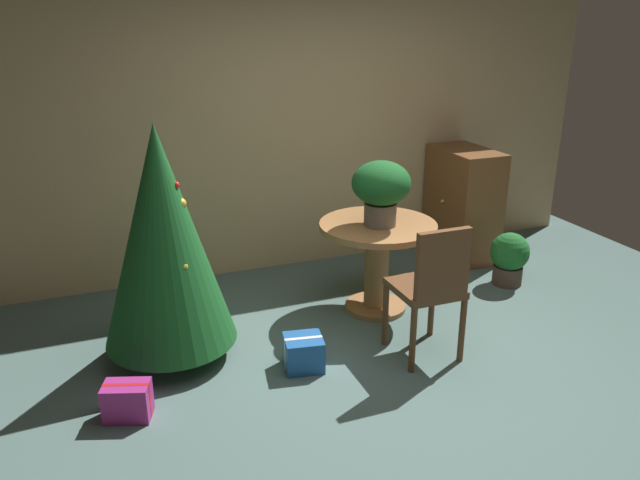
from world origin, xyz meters
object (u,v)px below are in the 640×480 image
(gift_box_purple, at_px, (127,401))
(wooden_cabinet, at_px, (463,204))
(gift_box_blue, at_px, (304,353))
(round_dining_table, at_px, (377,250))
(holiday_tree, at_px, (163,237))
(wooden_chair_near, at_px, (431,285))
(potted_plant, at_px, (509,257))
(flower_vase, at_px, (381,187))

(gift_box_purple, bearing_deg, wooden_cabinet, 24.82)
(gift_box_blue, relative_size, wooden_cabinet, 0.27)
(round_dining_table, relative_size, gift_box_blue, 3.14)
(holiday_tree, height_order, gift_box_blue, holiday_tree)
(wooden_chair_near, xyz_separation_m, gift_box_purple, (-2.02, 0.05, -0.45))
(holiday_tree, bearing_deg, round_dining_table, 5.10)
(round_dining_table, bearing_deg, potted_plant, 0.83)
(gift_box_purple, bearing_deg, round_dining_table, 20.98)
(flower_vase, xyz_separation_m, wooden_chair_near, (0.01, -0.78, -0.48))
(holiday_tree, xyz_separation_m, gift_box_purple, (-0.36, -0.63, -0.78))
(wooden_cabinet, bearing_deg, round_dining_table, -149.61)
(flower_vase, bearing_deg, gift_box_purple, -160.01)
(gift_box_blue, distance_m, gift_box_purple, 1.17)
(round_dining_table, relative_size, gift_box_purple, 2.94)
(wooden_cabinet, bearing_deg, gift_box_purple, -155.18)
(round_dining_table, height_order, holiday_tree, holiday_tree)
(gift_box_blue, bearing_deg, holiday_tree, 148.97)
(round_dining_table, bearing_deg, wooden_chair_near, -90.00)
(wooden_chair_near, distance_m, wooden_cabinet, 2.04)
(gift_box_blue, xyz_separation_m, wooden_cabinet, (2.14, 1.39, 0.42))
(round_dining_table, bearing_deg, gift_box_blue, -143.48)
(round_dining_table, height_order, wooden_cabinet, wooden_cabinet)
(wooden_cabinet, bearing_deg, gift_box_blue, -147.07)
(holiday_tree, distance_m, gift_box_blue, 1.22)
(gift_box_purple, relative_size, potted_plant, 0.66)
(flower_vase, bearing_deg, holiday_tree, -176.32)
(potted_plant, bearing_deg, flower_vase, -177.36)
(wooden_chair_near, distance_m, gift_box_blue, 0.98)
(round_dining_table, distance_m, potted_plant, 1.33)
(wooden_chair_near, height_order, gift_box_blue, wooden_chair_near)
(gift_box_purple, bearing_deg, holiday_tree, 59.78)
(wooden_chair_near, height_order, potted_plant, wooden_chair_near)
(flower_vase, bearing_deg, wooden_chair_near, -89.58)
(wooden_chair_near, xyz_separation_m, wooden_cabinet, (1.29, 1.58, -0.02))
(wooden_chair_near, distance_m, potted_plant, 1.58)
(gift_box_purple, relative_size, wooden_cabinet, 0.29)
(flower_vase, xyz_separation_m, potted_plant, (1.31, 0.06, -0.78))
(wooden_chair_near, bearing_deg, gift_box_blue, 167.33)
(round_dining_table, height_order, gift_box_blue, round_dining_table)
(flower_vase, xyz_separation_m, wooden_cabinet, (1.30, 0.80, -0.50))
(wooden_chair_near, bearing_deg, wooden_cabinet, 50.73)
(wooden_cabinet, relative_size, potted_plant, 2.25)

